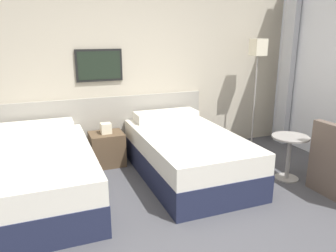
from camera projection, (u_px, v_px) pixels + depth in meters
The scene contains 7 objects.
ground_plane at pixel (206, 230), 3.10m from camera, with size 16.00×16.00×0.00m, color #47474C.
wall_headboard at pixel (134, 69), 4.75m from camera, with size 10.00×0.10×2.70m.
bed_near_door at pixel (40, 175), 3.60m from camera, with size 1.14×1.99×0.70m.
bed_near_window at pixel (187, 154), 4.22m from camera, with size 1.14×1.99×0.70m.
nightstand at pixel (107, 148), 4.59m from camera, with size 0.46×0.39×0.60m.
floor_lamp at pixel (257, 60), 4.99m from camera, with size 0.24×0.24×1.72m.
side_table at pixel (289, 149), 4.09m from camera, with size 0.45×0.45×0.57m.
Camera 1 is at (-1.33, -2.40, 1.79)m, focal length 35.00 mm.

